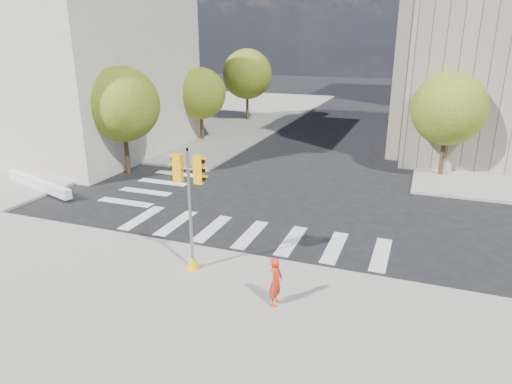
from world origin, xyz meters
TOP-DOWN VIEW (x-y plane):
  - ground at (0.00, 0.00)m, footprint 160.00×160.00m
  - sidewalk_near at (0.00, -11.00)m, footprint 30.00×14.00m
  - sidewalk_far_left at (-20.00, 26.00)m, footprint 28.00×40.00m
  - classical_building at (-20.00, 8.00)m, footprint 19.00×15.00m
  - tree_lw_near at (-10.50, 4.00)m, footprint 4.40×4.40m
  - tree_lw_mid at (-10.50, 14.00)m, footprint 4.00×4.00m
  - tree_lw_far at (-10.50, 24.00)m, footprint 4.80×4.80m
  - tree_re_near at (7.50, 10.00)m, footprint 4.20×4.20m
  - tree_re_mid at (7.50, 22.00)m, footprint 4.60×4.60m
  - tree_re_far at (7.50, 34.00)m, footprint 4.00×4.00m
  - lamp_near at (8.00, 14.00)m, footprint 0.35×0.18m
  - lamp_far at (8.00, 28.00)m, footprint 0.35×0.18m
  - traffic_signal at (-0.84, -5.77)m, footprint 1.07×0.56m
  - photographer at (2.63, -6.91)m, footprint 0.41×0.59m
  - planter_wall at (-13.00, -0.61)m, footprint 5.83×2.23m

SIDE VIEW (x-z plane):
  - ground at x=0.00m, z-range 0.00..0.00m
  - sidewalk_near at x=0.00m, z-range 0.00..0.15m
  - sidewalk_far_left at x=-20.00m, z-range 0.00..0.15m
  - planter_wall at x=-13.00m, z-range 0.15..0.65m
  - photographer at x=2.63m, z-range 0.15..1.71m
  - traffic_signal at x=-0.84m, z-range -0.19..4.20m
  - tree_lw_mid at x=-10.50m, z-range 0.88..6.65m
  - tree_re_far at x=7.50m, z-range 0.93..6.80m
  - tree_re_near at x=7.50m, z-range 0.97..7.13m
  - tree_lw_near at x=-10.50m, z-range 1.00..7.41m
  - tree_re_mid at x=7.50m, z-range 1.02..7.68m
  - tree_lw_far at x=-10.50m, z-range 1.07..8.01m
  - lamp_near at x=8.00m, z-range 0.52..8.63m
  - lamp_far at x=8.00m, z-range 0.52..8.63m
  - classical_building at x=-20.00m, z-range 0.09..12.79m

